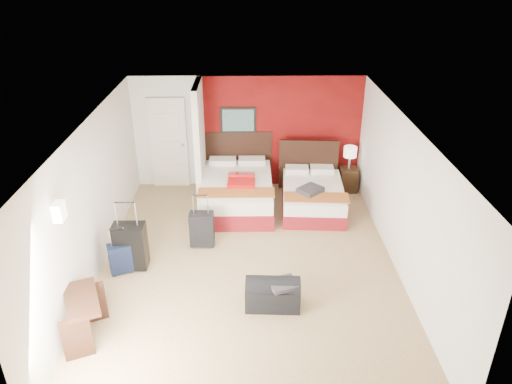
{
  "coord_description": "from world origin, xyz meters",
  "views": [
    {
      "loc": [
        0.01,
        -6.87,
        4.83
      ],
      "look_at": [
        0.14,
        0.8,
        1.0
      ],
      "focal_mm": 33.93,
      "sensor_mm": 36.0,
      "label": 1
    }
  ],
  "objects_px": {
    "suitcase_charcoal": "(202,230)",
    "red_suitcase_open": "(241,179)",
    "nightstand": "(348,179)",
    "suitcase_black": "(131,248)",
    "duffel_bag": "(273,294)",
    "desk": "(85,318)",
    "bed_left": "(237,193)",
    "table_lamp": "(350,158)",
    "suitcase_navy": "(121,259)",
    "bed_right": "(313,198)"
  },
  "relations": [
    {
      "from": "nightstand",
      "to": "table_lamp",
      "type": "bearing_deg",
      "value": 0.0
    },
    {
      "from": "bed_right",
      "to": "suitcase_navy",
      "type": "relative_size",
      "value": 3.46
    },
    {
      "from": "bed_right",
      "to": "suitcase_black",
      "type": "height_order",
      "value": "suitcase_black"
    },
    {
      "from": "bed_left",
      "to": "red_suitcase_open",
      "type": "height_order",
      "value": "red_suitcase_open"
    },
    {
      "from": "table_lamp",
      "to": "duffel_bag",
      "type": "distance_m",
      "value": 4.38
    },
    {
      "from": "red_suitcase_open",
      "to": "table_lamp",
      "type": "bearing_deg",
      "value": 22.26
    },
    {
      "from": "nightstand",
      "to": "table_lamp",
      "type": "xyz_separation_m",
      "value": [
        0.0,
        0.0,
        0.52
      ]
    },
    {
      "from": "red_suitcase_open",
      "to": "duffel_bag",
      "type": "bearing_deg",
      "value": -77.88
    },
    {
      "from": "desk",
      "to": "table_lamp",
      "type": "bearing_deg",
      "value": 23.39
    },
    {
      "from": "bed_left",
      "to": "table_lamp",
      "type": "distance_m",
      "value": 2.61
    },
    {
      "from": "bed_right",
      "to": "suitcase_navy",
      "type": "bearing_deg",
      "value": -144.23
    },
    {
      "from": "nightstand",
      "to": "suitcase_black",
      "type": "xyz_separation_m",
      "value": [
        -4.19,
        -2.89,
        0.13
      ]
    },
    {
      "from": "duffel_bag",
      "to": "suitcase_black",
      "type": "bearing_deg",
      "value": 159.05
    },
    {
      "from": "suitcase_navy",
      "to": "suitcase_charcoal",
      "type": "bearing_deg",
      "value": 11.01
    },
    {
      "from": "suitcase_charcoal",
      "to": "red_suitcase_open",
      "type": "bearing_deg",
      "value": 64.23
    },
    {
      "from": "nightstand",
      "to": "bed_right",
      "type": "bearing_deg",
      "value": -138.13
    },
    {
      "from": "suitcase_charcoal",
      "to": "suitcase_navy",
      "type": "distance_m",
      "value": 1.52
    },
    {
      "from": "table_lamp",
      "to": "bed_left",
      "type": "bearing_deg",
      "value": -163.66
    },
    {
      "from": "red_suitcase_open",
      "to": "suitcase_charcoal",
      "type": "height_order",
      "value": "red_suitcase_open"
    },
    {
      "from": "bed_left",
      "to": "duffel_bag",
      "type": "height_order",
      "value": "bed_left"
    },
    {
      "from": "bed_left",
      "to": "duffel_bag",
      "type": "relative_size",
      "value": 2.56
    },
    {
      "from": "red_suitcase_open",
      "to": "nightstand",
      "type": "xyz_separation_m",
      "value": [
        2.36,
        0.82,
        -0.4
      ]
    },
    {
      "from": "red_suitcase_open",
      "to": "suitcase_navy",
      "type": "height_order",
      "value": "red_suitcase_open"
    },
    {
      "from": "suitcase_charcoal",
      "to": "duffel_bag",
      "type": "bearing_deg",
      "value": -53.87
    },
    {
      "from": "nightstand",
      "to": "suitcase_black",
      "type": "height_order",
      "value": "suitcase_black"
    },
    {
      "from": "bed_right",
      "to": "nightstand",
      "type": "bearing_deg",
      "value": 47.74
    },
    {
      "from": "bed_left",
      "to": "table_lamp",
      "type": "bearing_deg",
      "value": 16.62
    },
    {
      "from": "bed_left",
      "to": "desk",
      "type": "xyz_separation_m",
      "value": [
        -2.0,
        -3.84,
        0.04
      ]
    },
    {
      "from": "bed_right",
      "to": "desk",
      "type": "distance_m",
      "value": 5.14
    },
    {
      "from": "red_suitcase_open",
      "to": "suitcase_charcoal",
      "type": "relative_size",
      "value": 1.19
    },
    {
      "from": "duffel_bag",
      "to": "bed_right",
      "type": "bearing_deg",
      "value": 75.28
    },
    {
      "from": "suitcase_charcoal",
      "to": "bed_right",
      "type": "bearing_deg",
      "value": 32.98
    },
    {
      "from": "suitcase_navy",
      "to": "duffel_bag",
      "type": "xyz_separation_m",
      "value": [
        2.48,
        -0.9,
        -0.05
      ]
    },
    {
      "from": "suitcase_black",
      "to": "desk",
      "type": "xyz_separation_m",
      "value": [
        -0.27,
        -1.67,
        -0.05
      ]
    },
    {
      "from": "duffel_bag",
      "to": "table_lamp",
      "type": "bearing_deg",
      "value": 67.51
    },
    {
      "from": "nightstand",
      "to": "suitcase_charcoal",
      "type": "distance_m",
      "value": 3.78
    },
    {
      "from": "table_lamp",
      "to": "duffel_bag",
      "type": "height_order",
      "value": "table_lamp"
    },
    {
      "from": "duffel_bag",
      "to": "desk",
      "type": "relative_size",
      "value": 0.97
    },
    {
      "from": "table_lamp",
      "to": "nightstand",
      "type": "bearing_deg",
      "value": 0.0
    },
    {
      "from": "bed_right",
      "to": "suitcase_black",
      "type": "distance_m",
      "value": 3.88
    },
    {
      "from": "table_lamp",
      "to": "suitcase_charcoal",
      "type": "xyz_separation_m",
      "value": [
        -3.06,
        -2.21,
        -0.48
      ]
    },
    {
      "from": "bed_left",
      "to": "suitcase_navy",
      "type": "distance_m",
      "value": 2.98
    },
    {
      "from": "nightstand",
      "to": "suitcase_charcoal",
      "type": "xyz_separation_m",
      "value": [
        -3.06,
        -2.21,
        0.05
      ]
    },
    {
      "from": "bed_left",
      "to": "suitcase_black",
      "type": "relative_size",
      "value": 2.62
    },
    {
      "from": "bed_right",
      "to": "table_lamp",
      "type": "relative_size",
      "value": 3.5
    },
    {
      "from": "bed_right",
      "to": "table_lamp",
      "type": "bearing_deg",
      "value": 47.74
    },
    {
      "from": "bed_right",
      "to": "suitcase_charcoal",
      "type": "distance_m",
      "value": 2.56
    },
    {
      "from": "bed_right",
      "to": "duffel_bag",
      "type": "distance_m",
      "value": 3.21
    },
    {
      "from": "suitcase_black",
      "to": "duffel_bag",
      "type": "bearing_deg",
      "value": -23.4
    },
    {
      "from": "suitcase_charcoal",
      "to": "suitcase_navy",
      "type": "xyz_separation_m",
      "value": [
        -1.29,
        -0.81,
        -0.06
      ]
    }
  ]
}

